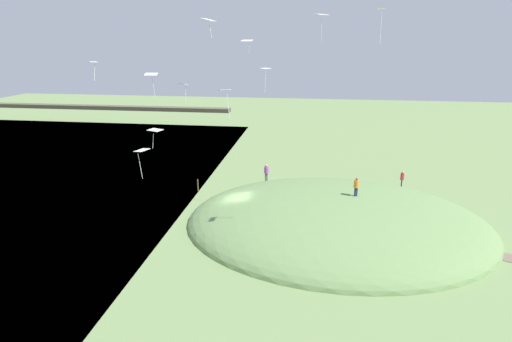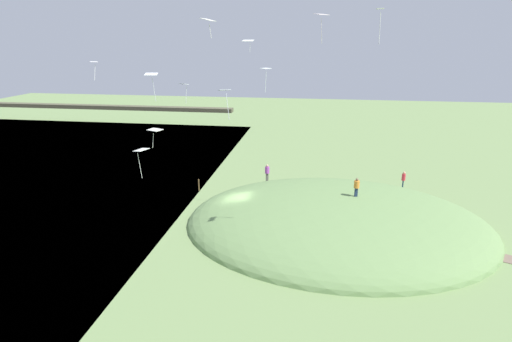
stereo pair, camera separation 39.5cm
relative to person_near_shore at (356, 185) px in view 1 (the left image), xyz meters
name	(u,v)px [view 1 (the left image)]	position (x,y,z in m)	size (l,w,h in m)	color
ground_plane	(236,215)	(-10.75, 0.00, -3.52)	(160.00, 160.00, 0.00)	#6F8A52
grass_hill	(336,224)	(-1.57, -0.84, -3.52)	(26.51, 21.27, 4.99)	#6B8C53
bridge_deck_far	(97,107)	(-44.04, 36.78, 0.03)	(50.67, 1.80, 0.70)	#51503A
person_near_shore	(356,185)	(0.00, 0.00, 0.00)	(0.58, 0.58, 1.70)	#1D2D4A
person_on_hilltop	(266,171)	(-8.70, 6.81, -1.26)	(0.62, 0.62, 1.86)	#514F4A
person_watching_kites	(402,177)	(5.48, 7.50, -1.56)	(0.48, 0.48, 1.83)	navy
kite_0	(247,41)	(-11.02, 8.63, 11.96)	(1.25, 0.94, 1.22)	silver
kite_1	(142,152)	(-16.16, -7.45, 4.38)	(1.03, 1.23, 2.30)	white
kite_2	(321,16)	(-3.72, -0.33, 13.84)	(1.30, 1.28, 2.22)	silver
kite_3	(381,13)	(-0.23, -7.44, 13.62)	(0.47, 0.66, 2.06)	white
kite_4	(151,76)	(-16.52, -3.67, 9.42)	(1.06, 0.80, 2.24)	white
kite_5	(208,20)	(-12.00, -3.13, 13.46)	(1.02, 1.31, 1.41)	silver
kite_6	(155,131)	(-16.21, -4.55, 5.32)	(1.35, 1.18, 1.52)	silver
kite_7	(93,63)	(-20.14, -5.55, 10.45)	(0.88, 0.91, 1.40)	white
kite_8	(183,85)	(-15.92, 2.19, 8.09)	(1.02, 0.91, 1.84)	white
kite_9	(265,70)	(-8.35, 2.02, 9.56)	(1.15, 1.19, 2.15)	white
kite_10	(225,92)	(-10.54, -4.55, 8.37)	(1.04, 0.91, 2.23)	white
mooring_post	(198,185)	(-15.99, 5.62, -2.86)	(0.14, 0.14, 1.32)	brown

